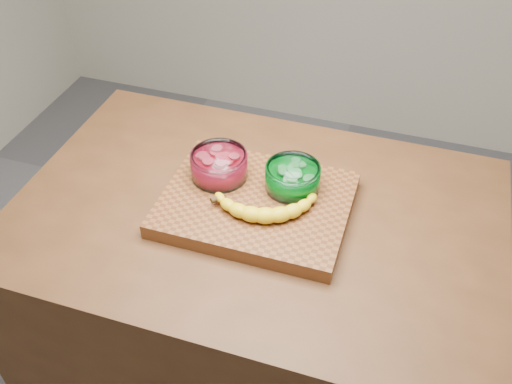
% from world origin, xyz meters
% --- Properties ---
extents(counter, '(1.20, 0.80, 0.90)m').
position_xyz_m(counter, '(0.00, 0.00, 0.45)').
color(counter, '#512F18').
rests_on(counter, ground).
extents(cutting_board, '(0.45, 0.35, 0.04)m').
position_xyz_m(cutting_board, '(0.00, 0.00, 0.92)').
color(cutting_board, brown).
rests_on(cutting_board, counter).
extents(bowl_red, '(0.14, 0.14, 0.07)m').
position_xyz_m(bowl_red, '(-0.11, 0.05, 0.97)').
color(bowl_red, white).
rests_on(bowl_red, cutting_board).
extents(bowl_green, '(0.13, 0.13, 0.06)m').
position_xyz_m(bowl_green, '(0.07, 0.07, 0.97)').
color(bowl_green, white).
rests_on(bowl_green, cutting_board).
extents(banana, '(0.27, 0.16, 0.04)m').
position_xyz_m(banana, '(0.03, -0.03, 0.96)').
color(banana, yellow).
rests_on(banana, cutting_board).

